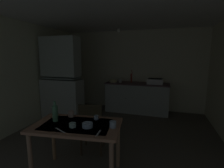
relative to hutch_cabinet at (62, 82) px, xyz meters
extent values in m
plane|color=#564D43|center=(1.60, -0.54, -1.01)|extent=(5.31, 5.31, 0.00)
cube|color=beige|center=(1.60, 1.56, 0.22)|extent=(4.41, 0.10, 2.47)
cube|color=beige|center=(-0.60, -0.54, 0.22)|extent=(0.10, 4.21, 2.47)
cube|color=silver|center=(1.60, -0.54, 1.51)|extent=(4.41, 4.21, 0.10)
cube|color=#B0B1A6|center=(0.00, 0.00, -0.47)|extent=(1.07, 0.46, 1.08)
cube|color=#ADB2A4|center=(0.00, 0.00, 0.65)|extent=(0.98, 0.39, 1.00)
cube|color=#A8B6AD|center=(0.00, -0.02, 0.11)|extent=(0.96, 0.41, 0.02)
cube|color=#B0B1A6|center=(1.81, 1.19, -0.59)|extent=(1.85, 0.60, 0.86)
cube|color=brown|center=(1.81, 1.19, -0.14)|extent=(1.88, 0.63, 0.03)
sphere|color=#2D2823|center=(1.53, 0.88, -0.54)|extent=(0.02, 0.02, 0.02)
cube|color=silver|center=(2.32, 1.19, -0.05)|extent=(0.44, 0.34, 0.15)
cube|color=black|center=(2.32, 1.19, 0.02)|extent=(0.38, 0.28, 0.01)
cylinder|color=maroon|center=(1.62, 1.24, 0.01)|extent=(0.05, 0.05, 0.28)
cylinder|color=maroon|center=(1.62, 1.17, 0.11)|extent=(0.03, 0.12, 0.03)
cylinder|color=brown|center=(1.62, 1.30, 0.20)|extent=(0.02, 0.16, 0.12)
cylinder|color=beige|center=(1.07, 1.14, -0.09)|extent=(0.24, 0.24, 0.07)
cylinder|color=beige|center=(1.29, 1.15, -0.07)|extent=(0.10, 0.10, 0.12)
cube|color=#9F6A4E|center=(1.46, -1.82, -0.26)|extent=(1.26, 0.84, 0.04)
cube|color=white|center=(1.46, -1.82, -0.25)|extent=(0.98, 0.65, 0.00)
cylinder|color=#987054|center=(0.97, -2.17, -0.65)|extent=(0.06, 0.06, 0.73)
cylinder|color=#9C6E48|center=(0.89, -1.61, -0.65)|extent=(0.06, 0.06, 0.73)
cylinder|color=#9B7152|center=(1.94, -1.47, -0.65)|extent=(0.06, 0.06, 0.73)
cube|color=#3B2A1D|center=(1.40, -1.18, -0.58)|extent=(0.48, 0.48, 0.03)
cube|color=#382E1D|center=(1.44, -1.36, -0.34)|extent=(0.38, 0.11, 0.46)
cylinder|color=#3B2A1D|center=(1.52, -0.98, -0.81)|extent=(0.04, 0.04, 0.41)
cylinder|color=#3B2A1D|center=(1.19, -1.05, -0.81)|extent=(0.04, 0.04, 0.41)
cylinder|color=#3B2A1D|center=(1.60, -1.31, -0.81)|extent=(0.04, 0.04, 0.41)
cylinder|color=#3B2A1D|center=(1.27, -1.38, -0.81)|extent=(0.04, 0.04, 0.41)
cylinder|color=#9EB2C6|center=(1.64, -1.87, -0.22)|extent=(0.14, 0.14, 0.06)
cylinder|color=#9EB2C6|center=(1.96, -1.78, -0.20)|extent=(0.09, 0.09, 0.08)
cylinder|color=#9EB2C6|center=(1.64, -1.59, -0.22)|extent=(0.07, 0.07, 0.06)
cylinder|color=tan|center=(1.23, -1.59, -0.20)|extent=(0.09, 0.09, 0.09)
cylinder|color=#ADD1C1|center=(1.45, -1.92, -0.22)|extent=(0.09, 0.09, 0.06)
cylinder|color=#4C7F56|center=(1.11, -1.82, -0.13)|extent=(0.08, 0.08, 0.22)
cylinder|color=#4C7F56|center=(1.11, -1.82, 0.01)|extent=(0.03, 0.03, 0.07)
cube|color=silver|center=(1.36, -2.06, -0.24)|extent=(0.20, 0.10, 0.00)
cube|color=beige|center=(1.84, -1.99, -0.24)|extent=(0.03, 0.16, 0.00)
sphere|color=#F9EFCC|center=(1.63, -0.30, 1.18)|extent=(0.08, 0.08, 0.08)
camera|label=1|loc=(2.55, -3.72, 0.67)|focal=26.58mm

